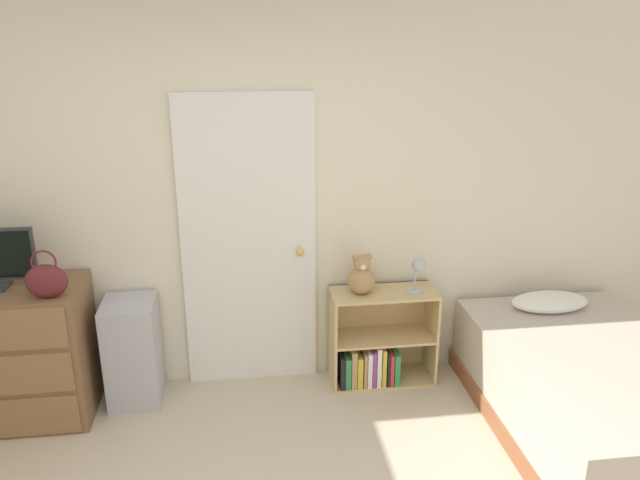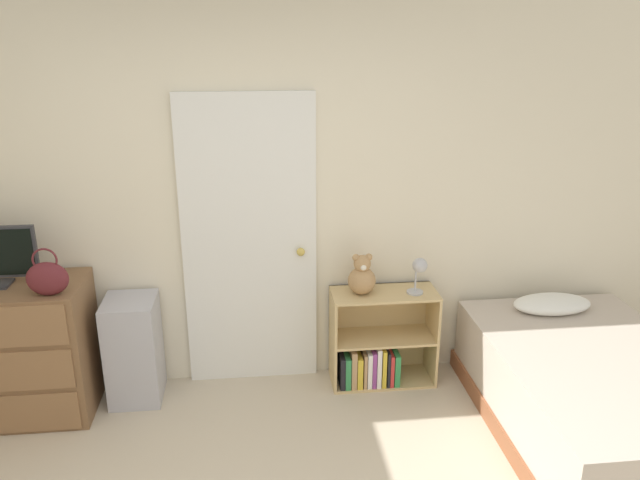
{
  "view_description": "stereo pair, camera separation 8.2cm",
  "coord_description": "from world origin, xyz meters",
  "px_view_note": "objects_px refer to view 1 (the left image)",
  "views": [
    {
      "loc": [
        0.05,
        -1.91,
        2.39
      ],
      "look_at": [
        0.55,
        1.8,
        1.09
      ],
      "focal_mm": 35.0,
      "sensor_mm": 36.0,
      "label": 1
    },
    {
      "loc": [
        0.13,
        -1.92,
        2.39
      ],
      "look_at": [
        0.55,
        1.8,
        1.09
      ],
      "focal_mm": 35.0,
      "sensor_mm": 36.0,
      "label": 2
    }
  ],
  "objects_px": {
    "bookshelf": "(375,348)",
    "dresser": "(7,354)",
    "storage_bin": "(133,352)",
    "teddy_bear": "(362,276)",
    "desk_lamp": "(418,268)",
    "bed": "(594,392)",
    "handbag": "(46,280)"
  },
  "relations": [
    {
      "from": "bed",
      "to": "dresser",
      "type": "bearing_deg",
      "value": 170.07
    },
    {
      "from": "storage_bin",
      "to": "teddy_bear",
      "type": "height_order",
      "value": "teddy_bear"
    },
    {
      "from": "dresser",
      "to": "storage_bin",
      "type": "distance_m",
      "value": 0.76
    },
    {
      "from": "storage_bin",
      "to": "bookshelf",
      "type": "distance_m",
      "value": 1.64
    },
    {
      "from": "handbag",
      "to": "desk_lamp",
      "type": "height_order",
      "value": "handbag"
    },
    {
      "from": "handbag",
      "to": "bookshelf",
      "type": "xyz_separation_m",
      "value": [
        2.02,
        0.28,
        -0.75
      ]
    },
    {
      "from": "dresser",
      "to": "bookshelf",
      "type": "height_order",
      "value": "dresser"
    },
    {
      "from": "dresser",
      "to": "desk_lamp",
      "type": "distance_m",
      "value": 2.68
    },
    {
      "from": "dresser",
      "to": "handbag",
      "type": "relative_size",
      "value": 3.4
    },
    {
      "from": "bookshelf",
      "to": "teddy_bear",
      "type": "distance_m",
      "value": 0.56
    },
    {
      "from": "handbag",
      "to": "dresser",
      "type": "bearing_deg",
      "value": 154.32
    },
    {
      "from": "teddy_bear",
      "to": "storage_bin",
      "type": "bearing_deg",
      "value": -179.1
    },
    {
      "from": "teddy_bear",
      "to": "handbag",
      "type": "bearing_deg",
      "value": -171.54
    },
    {
      "from": "teddy_bear",
      "to": "desk_lamp",
      "type": "relative_size",
      "value": 1.11
    },
    {
      "from": "dresser",
      "to": "bookshelf",
      "type": "distance_m",
      "value": 2.39
    },
    {
      "from": "dresser",
      "to": "bookshelf",
      "type": "bearing_deg",
      "value": 2.64
    },
    {
      "from": "storage_bin",
      "to": "teddy_bear",
      "type": "bearing_deg",
      "value": 0.9
    },
    {
      "from": "bookshelf",
      "to": "dresser",
      "type": "bearing_deg",
      "value": -177.36
    },
    {
      "from": "teddy_bear",
      "to": "bed",
      "type": "height_order",
      "value": "teddy_bear"
    },
    {
      "from": "storage_bin",
      "to": "desk_lamp",
      "type": "xyz_separation_m",
      "value": [
        1.9,
        -0.02,
        0.5
      ]
    },
    {
      "from": "storage_bin",
      "to": "teddy_bear",
      "type": "distance_m",
      "value": 1.59
    },
    {
      "from": "handbag",
      "to": "storage_bin",
      "type": "xyz_separation_m",
      "value": [
        0.39,
        0.26,
        -0.64
      ]
    },
    {
      "from": "teddy_bear",
      "to": "bed",
      "type": "bearing_deg",
      "value": -29.41
    },
    {
      "from": "handbag",
      "to": "bed",
      "type": "bearing_deg",
      "value": -8.03
    },
    {
      "from": "dresser",
      "to": "storage_bin",
      "type": "xyz_separation_m",
      "value": [
        0.74,
        0.09,
        -0.09
      ]
    },
    {
      "from": "bookshelf",
      "to": "bed",
      "type": "xyz_separation_m",
      "value": [
        1.2,
        -0.74,
        0.02
      ]
    },
    {
      "from": "storage_bin",
      "to": "bookshelf",
      "type": "xyz_separation_m",
      "value": [
        1.64,
        0.02,
        -0.11
      ]
    },
    {
      "from": "dresser",
      "to": "storage_bin",
      "type": "bearing_deg",
      "value": 6.78
    },
    {
      "from": "handbag",
      "to": "bookshelf",
      "type": "bearing_deg",
      "value": 7.93
    },
    {
      "from": "storage_bin",
      "to": "dresser",
      "type": "bearing_deg",
      "value": -173.22
    },
    {
      "from": "teddy_bear",
      "to": "desk_lamp",
      "type": "height_order",
      "value": "teddy_bear"
    },
    {
      "from": "storage_bin",
      "to": "desk_lamp",
      "type": "bearing_deg",
      "value": -0.6
    }
  ]
}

